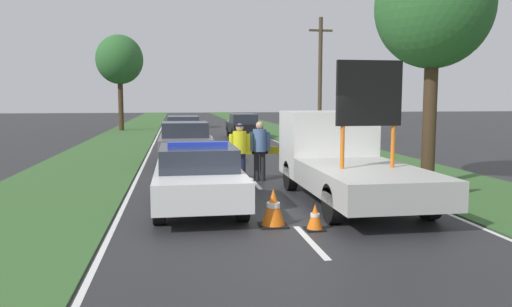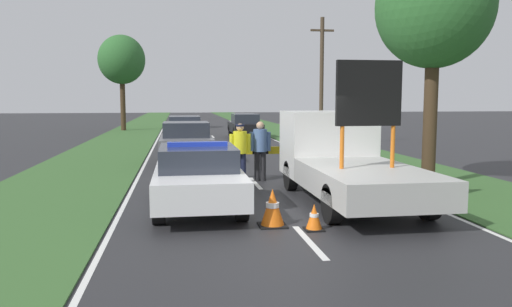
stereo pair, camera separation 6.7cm
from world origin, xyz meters
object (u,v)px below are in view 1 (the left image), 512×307
Objects in this scene: road_barrier at (252,153)px; utility_pole at (320,81)px; queued_car_sedan_black at (243,125)px; traffic_cone_behind_barrier at (273,208)px; queued_car_suv_grey at (185,141)px; traffic_cone_near_truck at (339,170)px; roadside_tree_near_left at (120,60)px; work_truck at (343,157)px; traffic_cone_near_police at (178,171)px; roadside_tree_near_right at (434,8)px; police_car at (198,176)px; police_officer at (240,148)px; traffic_cone_centre_front at (315,217)px; pedestrian_civilian at (260,146)px; queued_car_sedan_silver at (183,131)px.

utility_pole is (4.99, 9.75, 2.54)m from road_barrier.
utility_pole is (3.06, -6.42, 2.57)m from queued_car_sedan_black.
queued_car_suv_grey is at bearing 98.53° from traffic_cone_behind_barrier.
roadside_tree_near_left is (-8.95, 25.24, 5.07)m from traffic_cone_near_truck.
work_truck reaches higher than road_barrier.
traffic_cone_near_police is 4.83m from traffic_cone_near_truck.
roadside_tree_near_right is at bearing -33.13° from traffic_cone_near_truck.
traffic_cone_near_truck is (2.56, -0.58, -0.52)m from road_barrier.
police_car is 0.81× the size of work_truck.
police_officer reaches higher than queued_car_suv_grey.
traffic_cone_near_police is at bearing 92.61° from police_car.
traffic_cone_centre_front is 16.77m from utility_pole.
queued_car_suv_grey is 9.93m from roadside_tree_near_right.
traffic_cone_behind_barrier is 0.16× the size of queued_car_sedan_black.
police_car is 1.59× the size of road_barrier.
queued_car_suv_grey is at bearing 136.79° from roadside_tree_near_right.
pedestrian_civilian is at bearing -60.91° from work_truck.
traffic_cone_behind_barrier is 21.93m from queued_car_sedan_black.
roadside_tree_near_left is at bearing 102.23° from traffic_cone_centre_front.
queued_car_sedan_silver is (0.02, 6.19, -0.01)m from queued_car_suv_grey.
traffic_cone_centre_front is at bearing -77.77° from roadside_tree_near_left.
roadside_tree_near_right reaches higher than queued_car_suv_grey.
traffic_cone_near_truck is (4.77, -0.73, 0.01)m from traffic_cone_near_police.
police_car is 3.13m from traffic_cone_centre_front.
queued_car_suv_grey is 0.63× the size of utility_pole.
pedestrian_civilian is 0.27× the size of roadside_tree_near_right.
traffic_cone_behind_barrier reaches higher than traffic_cone_near_police.
traffic_cone_centre_front is (2.48, -6.19, -0.04)m from traffic_cone_near_police.
roadside_tree_near_right is (2.76, -18.13, 4.09)m from queued_car_sedan_black.
work_truck is at bearing 89.52° from queued_car_sedan_black.
traffic_cone_centre_front is 0.12× the size of queued_car_suv_grey.
police_officer is (-0.44, -0.54, 0.21)m from road_barrier.
traffic_cone_near_truck is 0.15× the size of queued_car_suv_grey.
police_officer is 0.97× the size of pedestrian_civilian.
traffic_cone_behind_barrier is (-0.00, -5.08, -0.67)m from police_officer.
traffic_cone_near_police is 0.14× the size of queued_car_suv_grey.
utility_pole is at bearing -103.32° from work_truck.
queued_car_sedan_silver is at bearing 117.97° from roadside_tree_near_right.
roadside_tree_near_left reaches higher than traffic_cone_near_police.
utility_pole is (4.72, 15.79, 3.12)m from traffic_cone_centre_front.
queued_car_sedan_silver is (-3.66, 13.65, -0.20)m from work_truck.
work_truck is 13.57m from utility_pole.
queued_car_sedan_silver is at bearing 125.79° from pedestrian_civilian.
utility_pole is at bearing 70.56° from traffic_cone_behind_barrier.
queued_car_sedan_black is (4.14, 16.02, 0.50)m from traffic_cone_near_police.
traffic_cone_centre_front is 0.11× the size of queued_car_sedan_silver.
police_car is 0.64× the size of roadside_tree_near_left.
roadside_tree_near_right is (11.07, -26.62, -0.49)m from roadside_tree_near_left.
queued_car_sedan_black is 12.73m from roadside_tree_near_left.
traffic_cone_near_police is 0.09× the size of roadside_tree_near_right.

